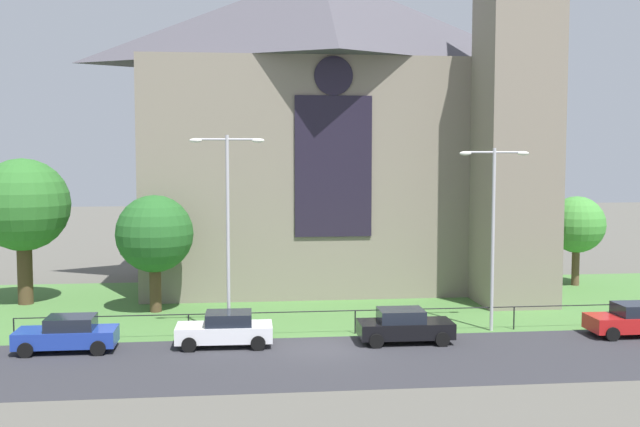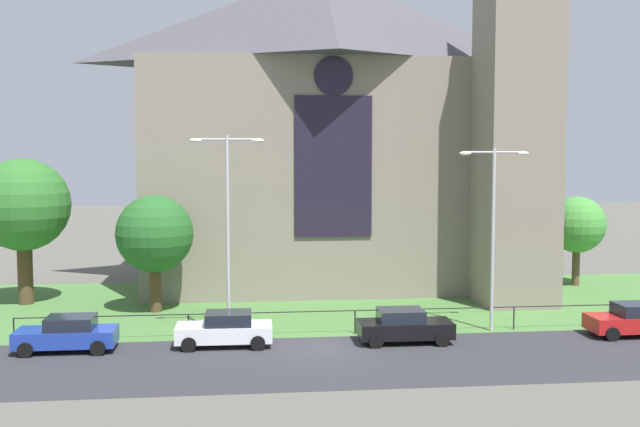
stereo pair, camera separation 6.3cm
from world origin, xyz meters
TOP-DOWN VIEW (x-y plane):
  - ground at (0.00, 10.00)m, footprint 160.00×160.00m
  - road_asphalt at (0.00, -2.00)m, footprint 120.00×8.00m
  - grass_verge at (0.00, 8.00)m, footprint 120.00×20.00m
  - church_building at (2.53, 16.04)m, footprint 23.20×16.20m
  - iron_railing at (1.75, 2.50)m, footprint 31.00×0.07m
  - tree_left_far at (-15.56, 11.52)m, footprint 5.17×5.17m
  - tree_right_far at (17.83, 13.89)m, footprint 3.61×3.61m
  - tree_left_near at (-8.08, 8.58)m, footprint 4.11×4.11m
  - streetlamp_near at (-4.14, 2.40)m, footprint 3.37×0.26m
  - streetlamp_far at (8.33, 2.40)m, footprint 3.37×0.26m
  - parked_car_blue at (-11.00, 0.73)m, footprint 4.20×2.02m
  - parked_car_white at (-4.28, 0.86)m, footprint 4.24×2.09m
  - parked_car_black at (3.68, 0.63)m, footprint 4.22×2.06m
  - parked_car_red at (14.61, 0.70)m, footprint 4.21×2.04m

SIDE VIEW (x-z plane):
  - ground at x=0.00m, z-range 0.00..0.00m
  - grass_verge at x=0.00m, z-range 0.00..0.01m
  - road_asphalt at x=0.00m, z-range 0.00..0.01m
  - parked_car_blue at x=-11.00m, z-range -0.01..1.50m
  - parked_car_white at x=-4.28m, z-range -0.01..1.50m
  - parked_car_black at x=3.68m, z-range -0.01..1.50m
  - parked_car_red at x=14.61m, z-range -0.01..1.50m
  - iron_railing at x=1.75m, z-range 0.41..1.54m
  - tree_right_far at x=17.83m, z-range 1.02..6.74m
  - tree_left_near at x=-8.08m, z-range 1.03..7.29m
  - streetlamp_far at x=8.33m, z-range 1.14..9.86m
  - tree_left_far at x=-15.56m, z-range 1.44..9.62m
  - streetlamp_near at x=-4.14m, z-range 1.17..10.46m
  - church_building at x=2.53m, z-range -2.73..23.27m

